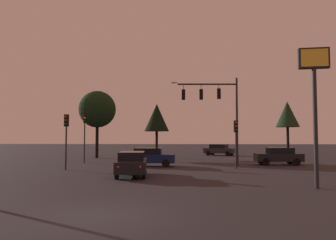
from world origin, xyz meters
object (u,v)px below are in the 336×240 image
at_px(car_nearside_lane, 132,163).
at_px(car_crossing_right, 279,156).
at_px(traffic_light_median, 236,134).
at_px(traffic_light_corner_left, 66,130).
at_px(car_crossing_left, 150,157).
at_px(store_sign_illuminated, 314,85).
at_px(tree_behind_sign, 287,115).
at_px(tree_center_horizon, 157,118).
at_px(tree_left_far, 97,109).
at_px(car_far_lane, 220,150).
at_px(traffic_signal_mast_arm, 217,104).
at_px(traffic_light_corner_right, 85,128).

bearing_deg(car_nearside_lane, car_crossing_right, 37.60).
bearing_deg(traffic_light_median, traffic_light_corner_left, -173.83).
height_order(car_crossing_left, car_crossing_right, same).
height_order(car_crossing_left, store_sign_illuminated, store_sign_illuminated).
bearing_deg(car_nearside_lane, traffic_light_corner_left, 146.80).
bearing_deg(car_crossing_left, tree_behind_sign, 48.66).
height_order(traffic_light_corner_left, tree_center_horizon, tree_center_horizon).
distance_m(traffic_light_median, tree_left_far, 19.08).
bearing_deg(car_crossing_right, car_far_lane, 103.95).
xyz_separation_m(traffic_signal_mast_arm, traffic_light_corner_left, (-11.58, -3.99, -2.30)).
xyz_separation_m(car_far_lane, tree_left_far, (-14.98, -5.88, 4.93)).
bearing_deg(traffic_light_corner_right, traffic_light_corner_left, -84.44).
xyz_separation_m(car_nearside_lane, tree_behind_sign, (18.19, 27.16, 4.95)).
height_order(car_crossing_left, tree_left_far, tree_left_far).
height_order(car_crossing_left, car_far_lane, same).
distance_m(car_far_lane, tree_behind_sign, 12.05).
xyz_separation_m(traffic_light_corner_left, tree_behind_sign, (23.75, 23.52, 2.82)).
xyz_separation_m(car_crossing_left, tree_left_far, (-7.38, 10.47, 4.93)).
height_order(traffic_light_corner_left, car_crossing_right, traffic_light_corner_left).
relative_size(car_far_lane, store_sign_illuminated, 0.67).
xyz_separation_m(car_crossing_left, tree_center_horizon, (-0.37, 11.02, 3.95)).
bearing_deg(store_sign_illuminated, tree_left_far, 127.42).
height_order(traffic_signal_mast_arm, traffic_light_corner_right, traffic_signal_mast_arm).
bearing_deg(tree_center_horizon, traffic_light_corner_right, -127.54).
relative_size(store_sign_illuminated, tree_left_far, 0.84).
bearing_deg(traffic_light_median, car_far_lane, 87.68).
bearing_deg(car_crossing_left, traffic_light_corner_left, -151.31).
relative_size(car_far_lane, tree_center_horizon, 0.69).
bearing_deg(store_sign_illuminated, tree_center_horizon, 113.22).
relative_size(traffic_signal_mast_arm, traffic_light_corner_right, 1.60).
height_order(store_sign_illuminated, tree_center_horizon, store_sign_illuminated).
relative_size(traffic_light_corner_left, car_nearside_lane, 0.93).
bearing_deg(tree_behind_sign, traffic_light_corner_right, -144.70).
height_order(traffic_signal_mast_arm, traffic_light_median, traffic_signal_mast_arm).
xyz_separation_m(car_nearside_lane, car_crossing_right, (11.50, 8.86, -0.00)).
bearing_deg(car_nearside_lane, tree_behind_sign, 56.18).
bearing_deg(traffic_light_corner_right, car_crossing_right, -3.40).
bearing_deg(store_sign_illuminated, car_crossing_right, 81.07).
relative_size(car_far_lane, tree_left_far, 0.56).
relative_size(traffic_light_corner_left, tree_center_horizon, 0.64).
distance_m(car_crossing_right, tree_left_far, 20.98).
bearing_deg(traffic_signal_mast_arm, car_nearside_lane, -128.31).
height_order(store_sign_illuminated, tree_left_far, tree_left_far).
bearing_deg(traffic_light_corner_right, traffic_signal_mast_arm, -10.60).
height_order(traffic_light_median, car_far_lane, traffic_light_median).
bearing_deg(tree_behind_sign, car_nearside_lane, -123.82).
height_order(car_crossing_right, tree_behind_sign, tree_behind_sign).
bearing_deg(store_sign_illuminated, tree_behind_sign, 74.43).
height_order(traffic_light_median, tree_center_horizon, tree_center_horizon).
xyz_separation_m(traffic_light_corner_right, car_crossing_right, (17.67, -1.05, -2.51)).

